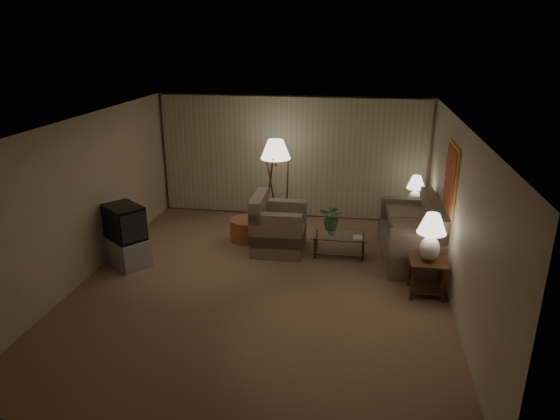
# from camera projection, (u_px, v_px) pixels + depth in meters

# --- Properties ---
(ground) EXTENTS (7.00, 7.00, 0.00)m
(ground) POSITION_uv_depth(u_px,v_px,m) (262.00, 284.00, 8.33)
(ground) COLOR #927150
(ground) RESTS_ON ground
(room_shell) EXTENTS (6.04, 7.02, 2.72)m
(room_shell) POSITION_uv_depth(u_px,v_px,m) (278.00, 161.00, 9.14)
(room_shell) COLOR beige
(room_shell) RESTS_ON ground
(sofa) EXTENTS (2.09, 1.22, 0.87)m
(sofa) POSITION_uv_depth(u_px,v_px,m) (411.00, 236.00, 9.16)
(sofa) COLOR gray
(sofa) RESTS_ON ground
(armchair) EXTENTS (1.07, 1.01, 0.86)m
(armchair) POSITION_uv_depth(u_px,v_px,m) (279.00, 229.00, 9.52)
(armchair) COLOR gray
(armchair) RESTS_ON ground
(side_table_near) EXTENTS (0.58, 0.58, 0.60)m
(side_table_near) POSITION_uv_depth(u_px,v_px,m) (427.00, 270.00, 7.89)
(side_table_near) COLOR #381C0F
(side_table_near) RESTS_ON ground
(side_table_far) EXTENTS (0.53, 0.44, 0.60)m
(side_table_far) POSITION_uv_depth(u_px,v_px,m) (413.00, 215.00, 10.31)
(side_table_far) COLOR #381C0F
(side_table_far) RESTS_ON ground
(table_lamp_near) EXTENTS (0.45, 0.45, 0.77)m
(table_lamp_near) POSITION_uv_depth(u_px,v_px,m) (431.00, 233.00, 7.67)
(table_lamp_near) COLOR white
(table_lamp_near) RESTS_ON side_table_near
(table_lamp_far) EXTENTS (0.37, 0.37, 0.65)m
(table_lamp_far) POSITION_uv_depth(u_px,v_px,m) (416.00, 188.00, 10.11)
(table_lamp_far) COLOR white
(table_lamp_far) RESTS_ON side_table_far
(coffee_table) EXTENTS (1.03, 0.56, 0.41)m
(coffee_table) POSITION_uv_depth(u_px,v_px,m) (339.00, 242.00, 9.32)
(coffee_table) COLOR silver
(coffee_table) RESTS_ON ground
(tv_cabinet) EXTENTS (1.34, 1.33, 0.50)m
(tv_cabinet) POSITION_uv_depth(u_px,v_px,m) (128.00, 251.00, 8.99)
(tv_cabinet) COLOR #B3B3B6
(tv_cabinet) RESTS_ON ground
(crt_tv) EXTENTS (1.20, 1.20, 0.61)m
(crt_tv) POSITION_uv_depth(u_px,v_px,m) (124.00, 222.00, 8.81)
(crt_tv) COLOR black
(crt_tv) RESTS_ON tv_cabinet
(floor_lamp) EXTENTS (0.62, 0.62, 1.91)m
(floor_lamp) POSITION_uv_depth(u_px,v_px,m) (276.00, 183.00, 10.42)
(floor_lamp) COLOR #381C0F
(floor_lamp) RESTS_ON ground
(ottoman) EXTENTS (0.78, 0.78, 0.44)m
(ottoman) POSITION_uv_depth(u_px,v_px,m) (247.00, 230.00, 10.04)
(ottoman) COLOR #975833
(ottoman) RESTS_ON ground
(vase) EXTENTS (0.14, 0.14, 0.14)m
(vase) POSITION_uv_depth(u_px,v_px,m) (332.00, 231.00, 9.27)
(vase) COLOR white
(vase) RESTS_ON coffee_table
(flowers) EXTENTS (0.54, 0.50, 0.49)m
(flowers) POSITION_uv_depth(u_px,v_px,m) (332.00, 215.00, 9.16)
(flowers) COLOR #3B7B36
(flowers) RESTS_ON vase
(book) EXTENTS (0.19, 0.25, 0.02)m
(book) POSITION_uv_depth(u_px,v_px,m) (353.00, 237.00, 9.14)
(book) COLOR olive
(book) RESTS_ON coffee_table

